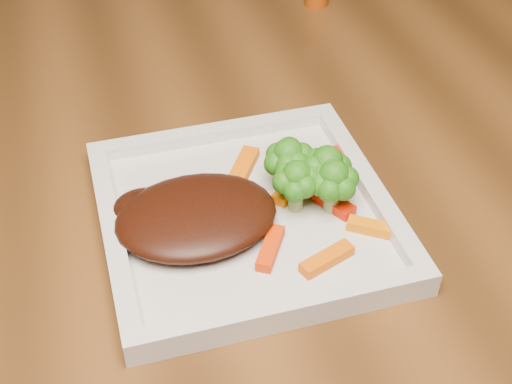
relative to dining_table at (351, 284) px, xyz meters
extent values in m
cube|color=#472814|center=(-0.06, 0.10, -0.38)|extent=(4.00, 4.00, 0.01)
cube|color=silver|center=(-0.22, -0.20, 0.38)|extent=(0.27, 0.27, 0.01)
ellipsoid|color=#361208|center=(-0.27, -0.21, 0.40)|extent=(0.15, 0.12, 0.03)
cube|color=#E75E03|center=(-0.17, -0.28, 0.39)|extent=(0.05, 0.03, 0.01)
cube|color=orange|center=(-0.12, -0.26, 0.39)|extent=(0.05, 0.04, 0.01)
cube|color=red|center=(-0.22, -0.26, 0.39)|extent=(0.04, 0.05, 0.01)
cube|color=red|center=(-0.12, -0.15, 0.39)|extent=(0.06, 0.03, 0.01)
cube|color=#EB6203|center=(-0.21, -0.14, 0.39)|extent=(0.05, 0.06, 0.01)
cube|color=red|center=(-0.14, -0.21, 0.39)|extent=(0.04, 0.06, 0.01)
cube|color=orange|center=(-0.17, -0.18, 0.39)|extent=(0.05, 0.05, 0.01)
camera|label=1|loc=(-0.35, -0.68, 0.85)|focal=50.00mm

